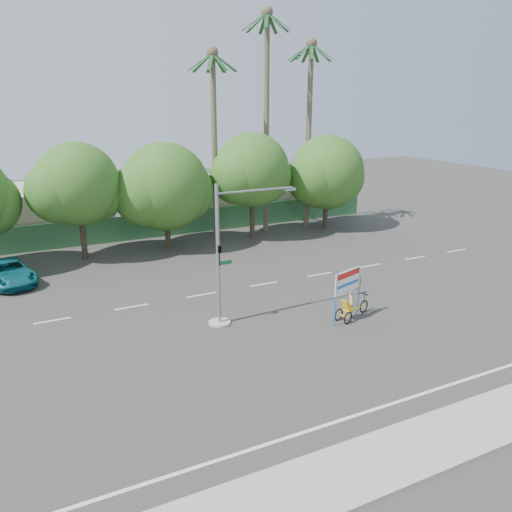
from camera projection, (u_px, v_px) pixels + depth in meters
name	position (u px, v px, depth m)	size (l,w,h in m)	color
ground	(304.00, 347.00, 22.53)	(120.00, 120.00, 0.00)	#33302D
sidewalk_near	(425.00, 444.00, 16.07)	(50.00, 2.40, 0.12)	gray
fence	(167.00, 224.00, 40.67)	(38.00, 0.08, 2.00)	#336B3D
building_left	(30.00, 213.00, 40.06)	(12.00, 8.00, 4.00)	#B4AD8F
building_right	(235.00, 197.00, 47.63)	(14.00, 8.00, 3.60)	#B4AD8F
tree_left	(77.00, 187.00, 33.51)	(6.66, 5.60, 8.07)	#473828
tree_center	(165.00, 189.00, 36.19)	(7.62, 6.40, 7.85)	#473828
tree_right	(252.00, 173.00, 38.89)	(6.90, 5.80, 8.36)	#473828
tree_far_right	(326.00, 175.00, 41.99)	(7.38, 6.20, 7.94)	#473828
palm_tall	(267.00, 103.00, 39.47)	(3.73, 3.79, 17.45)	#70604C
palm_mid	(309.00, 116.00, 41.46)	(3.73, 3.79, 15.45)	#70604C
palm_short	(214.00, 125.00, 38.07)	(3.73, 3.79, 14.45)	#70604C
traffic_signal	(224.00, 267.00, 24.15)	(4.72, 1.10, 7.00)	gray
trike_billboard	(350.00, 298.00, 25.09)	(2.78, 1.19, 2.85)	black
pickup_truck	(8.00, 272.00, 30.18)	(2.35, 5.09, 1.41)	#0F5D6A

